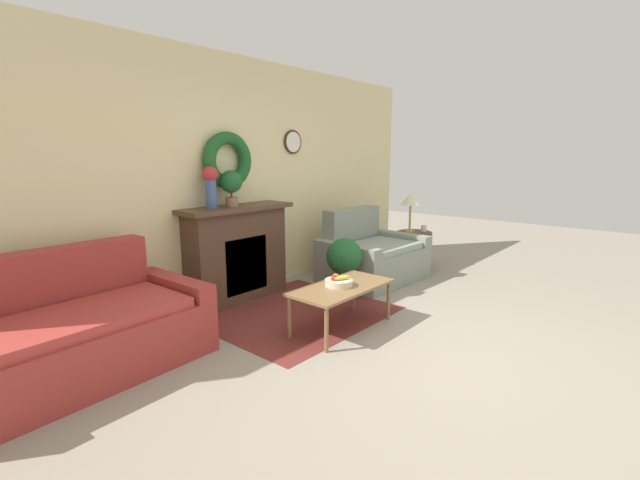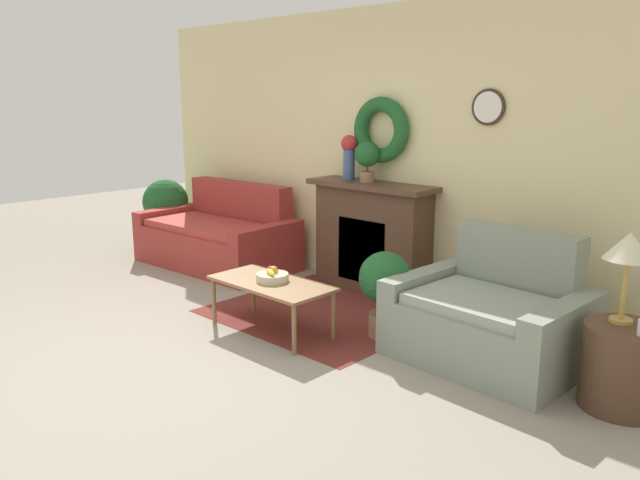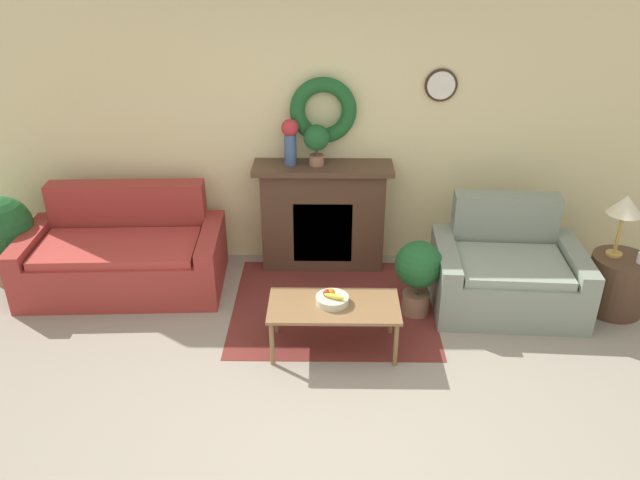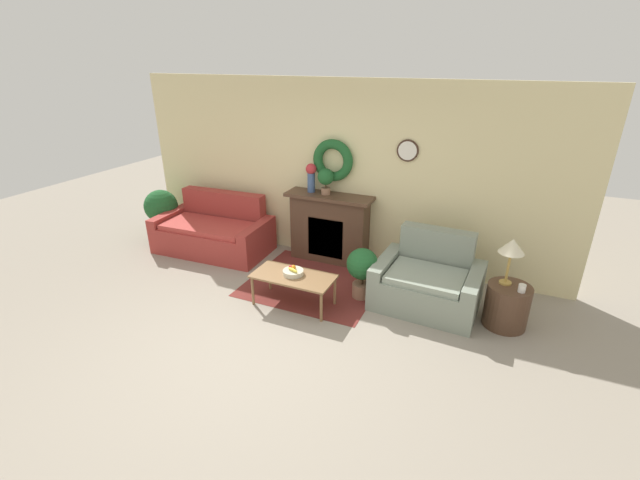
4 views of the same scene
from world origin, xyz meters
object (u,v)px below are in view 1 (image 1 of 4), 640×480
object	(u,v)px
loveseat_right	(371,256)
potted_plant_floor_by_loveseat	(344,261)
potted_plant_on_mantel	(231,184)
coffee_table	(342,290)
side_table_by_loveseat	(414,249)
mug	(424,228)
fruit_bowl	(338,282)
table_lamp	(411,200)
vase_on_mantel_left	(211,184)
fireplace	(237,253)
couch_left	(74,333)

from	to	relation	value
loveseat_right	potted_plant_floor_by_loveseat	distance (m)	0.85
potted_plant_on_mantel	coffee_table	bearing A→B (deg)	-83.44
side_table_by_loveseat	mug	xyz separation A→B (m)	(0.11, -0.09, 0.31)
fruit_bowl	potted_plant_floor_by_loveseat	bearing A→B (deg)	34.23
coffee_table	fruit_bowl	bearing A→B (deg)	122.50
loveseat_right	table_lamp	world-z (taller)	table_lamp
side_table_by_loveseat	vase_on_mantel_left	bearing A→B (deg)	164.58
fruit_bowl	potted_plant_on_mantel	size ratio (longest dim) A/B	0.68
side_table_by_loveseat	mug	bearing A→B (deg)	-37.87
table_lamp	potted_plant_on_mantel	size ratio (longest dim) A/B	1.46
coffee_table	table_lamp	bearing A→B (deg)	15.12
table_lamp	mug	distance (m)	0.47
fireplace	loveseat_right	bearing A→B (deg)	-22.38
side_table_by_loveseat	fireplace	bearing A→B (deg)	162.98
fruit_bowl	potted_plant_floor_by_loveseat	distance (m)	0.91
table_lamp	mug	world-z (taller)	table_lamp
side_table_by_loveseat	potted_plant_floor_by_loveseat	xyz separation A→B (m)	(-1.77, -0.07, 0.17)
vase_on_mantel_left	potted_plant_floor_by_loveseat	size ratio (longest dim) A/B	0.62
loveseat_right	fruit_bowl	distance (m)	1.73
couch_left	potted_plant_floor_by_loveseat	distance (m)	2.74
fireplace	fruit_bowl	size ratio (longest dim) A/B	5.02
vase_on_mantel_left	fireplace	bearing A→B (deg)	-1.04
fireplace	fruit_bowl	world-z (taller)	fireplace
table_lamp	vase_on_mantel_left	world-z (taller)	vase_on_mantel_left
coffee_table	fruit_bowl	distance (m)	0.09
fruit_bowl	fireplace	bearing A→B (deg)	93.45
couch_left	side_table_by_loveseat	size ratio (longest dim) A/B	3.55
mug	vase_on_mantel_left	distance (m)	3.24
couch_left	potted_plant_floor_by_loveseat	world-z (taller)	couch_left
fruit_bowl	side_table_by_loveseat	xyz separation A→B (m)	(2.52, 0.58, -0.20)
loveseat_right	fruit_bowl	xyz separation A→B (m)	(-1.57, -0.70, 0.15)
fireplace	potted_plant_floor_by_loveseat	xyz separation A→B (m)	(0.83, -0.87, -0.11)
mug	potted_plant_on_mantel	bearing A→B (deg)	162.60
fruit_bowl	vase_on_mantel_left	xyz separation A→B (m)	(-0.39, 1.39, 0.87)
fireplace	coffee_table	distance (m)	1.42
mug	potted_plant_on_mantel	size ratio (longest dim) A/B	0.24
loveseat_right	mug	distance (m)	1.11
side_table_by_loveseat	table_lamp	world-z (taller)	table_lamp
table_lamp	potted_plant_floor_by_loveseat	size ratio (longest dim) A/B	0.81
coffee_table	potted_plant_floor_by_loveseat	distance (m)	0.91
fireplace	couch_left	world-z (taller)	fireplace
potted_plant_floor_by_loveseat	potted_plant_on_mantel	bearing A→B (deg)	136.14
coffee_table	vase_on_mantel_left	bearing A→B (deg)	106.00
couch_left	potted_plant_on_mantel	size ratio (longest dim) A/B	4.82
fireplace	table_lamp	xyz separation A→B (m)	(2.54, -0.75, 0.44)
couch_left	fireplace	bearing A→B (deg)	10.07
side_table_by_loveseat	potted_plant_on_mantel	size ratio (longest dim) A/B	1.36
fireplace	side_table_by_loveseat	distance (m)	2.74
side_table_by_loveseat	mug	distance (m)	0.34
potted_plant_on_mantel	potted_plant_floor_by_loveseat	world-z (taller)	potted_plant_on_mantel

